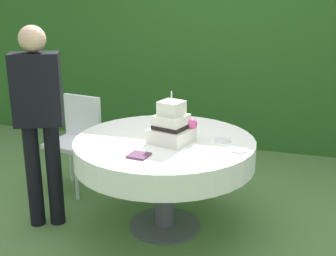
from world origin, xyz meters
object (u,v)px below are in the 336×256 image
wedding_cake (172,126)px  serving_plate_far (238,150)px  serving_plate_near (174,126)px  standing_person (39,115)px  cake_table (165,152)px  serving_plate_left (222,140)px  garden_chair (77,134)px  napkin_stack (139,155)px

wedding_cake → serving_plate_far: wedding_cake is taller
wedding_cake → serving_plate_near: 0.40m
wedding_cake → standing_person: size_ratio=0.24×
cake_table → serving_plate_left: size_ratio=10.60×
standing_person → serving_plate_left: bearing=13.3°
serving_plate_far → garden_chair: bearing=160.4°
serving_plate_near → serving_plate_left: (0.45, -0.24, 0.00)m
wedding_cake → standing_person: (-1.01, -0.20, 0.06)m
serving_plate_near → standing_person: size_ratio=0.09×
serving_plate_near → napkin_stack: napkin_stack is taller
wedding_cake → napkin_stack: wedding_cake is taller
serving_plate_near → garden_chair: (-1.00, 0.16, -0.21)m
cake_table → napkin_stack: napkin_stack is taller
garden_chair → wedding_cake: bearing=-25.6°
serving_plate_far → serving_plate_left: 0.22m
wedding_cake → standing_person: bearing=-169.0°
serving_plate_near → cake_table: bearing=-87.1°
serving_plate_left → serving_plate_near: bearing=151.7°
cake_table → napkin_stack: bearing=-98.7°
serving_plate_left → garden_chair: bearing=164.7°
serving_plate_near → serving_plate_far: same height
cake_table → wedding_cake: wedding_cake is taller
standing_person → cake_table: bearing=14.1°
wedding_cake → serving_plate_near: wedding_cake is taller
cake_table → standing_person: standing_person is taller
serving_plate_far → standing_person: size_ratio=0.09×
serving_plate_far → standing_person: 1.53m
cake_table → serving_plate_left: serving_plate_left is taller
serving_plate_left → standing_person: 1.42m
wedding_cake → standing_person: standing_person is taller
standing_person → serving_plate_near: bearing=31.6°
garden_chair → standing_person: size_ratio=0.56×
serving_plate_far → garden_chair: garden_chair is taller
serving_plate_near → napkin_stack: 0.73m
cake_table → wedding_cake: 0.24m
wedding_cake → serving_plate_far: (0.50, -0.04, -0.12)m
wedding_cake → serving_plate_left: 0.40m
serving_plate_far → serving_plate_left: same height
garden_chair → standing_person: (0.08, -0.72, 0.39)m
serving_plate_far → standing_person: standing_person is taller
wedding_cake → garden_chair: 1.25m
serving_plate_far → serving_plate_left: (-0.14, 0.17, 0.00)m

